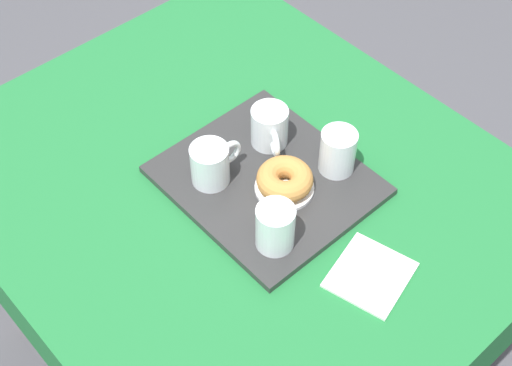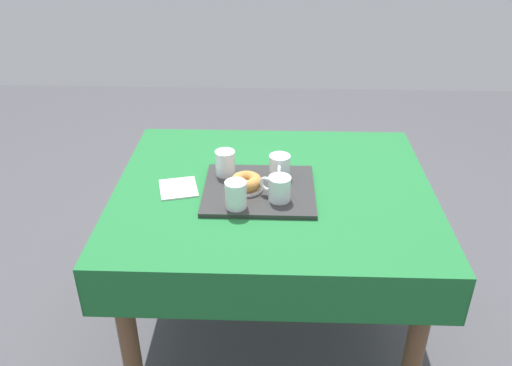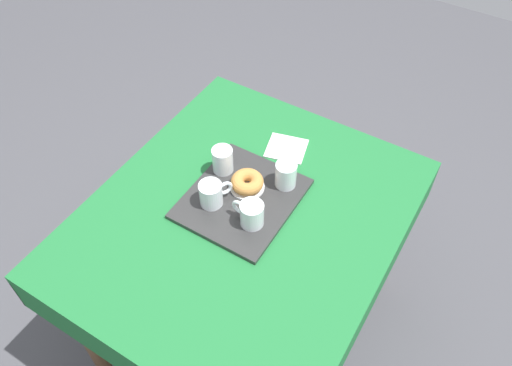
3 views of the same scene
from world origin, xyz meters
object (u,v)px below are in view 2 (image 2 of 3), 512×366
object	(u,v)px
serving_tray	(259,190)
tea_mug_left	(280,167)
dining_table	(273,211)
water_glass_near	(236,196)
donut_plate_left	(246,188)
paper_napkin	(178,188)
tea_mug_right	(279,189)
water_glass_far	(225,164)
sugar_donut_left	(246,182)

from	to	relation	value
serving_tray	tea_mug_left	size ratio (longest dim) A/B	3.34
dining_table	water_glass_near	distance (m)	0.25
dining_table	donut_plate_left	distance (m)	0.16
serving_tray	paper_napkin	xyz separation A→B (m)	(0.29, -0.01, -0.00)
tea_mug_right	tea_mug_left	bearing A→B (deg)	-90.97
dining_table	tea_mug_left	bearing A→B (deg)	-114.19
water_glass_near	water_glass_far	xyz separation A→B (m)	(0.05, -0.22, -0.00)
water_glass_near	tea_mug_left	bearing A→B (deg)	-125.19
water_glass_far	donut_plate_left	size ratio (longest dim) A/B	0.80
water_glass_far	donut_plate_left	world-z (taller)	water_glass_far
water_glass_near	paper_napkin	bearing A→B (deg)	-31.71
donut_plate_left	sugar_donut_left	xyz separation A→B (m)	(0.00, 0.00, 0.03)
tea_mug_left	sugar_donut_left	bearing A→B (deg)	37.17
dining_table	serving_tray	size ratio (longest dim) A/B	2.91
paper_napkin	tea_mug_left	bearing A→B (deg)	-168.75
water_glass_far	paper_napkin	distance (m)	0.19
water_glass_near	water_glass_far	size ratio (longest dim) A/B	1.00
tea_mug_left	water_glass_far	bearing A→B (deg)	-3.92
donut_plate_left	tea_mug_left	bearing A→B (deg)	-142.83
tea_mug_right	water_glass_far	distance (m)	0.25
serving_tray	tea_mug_left	xyz separation A→B (m)	(-0.07, -0.08, 0.05)
serving_tray	dining_table	bearing A→B (deg)	-144.64
dining_table	tea_mug_left	size ratio (longest dim) A/B	9.72
serving_tray	donut_plate_left	size ratio (longest dim) A/B	3.32
tea_mug_left	paper_napkin	bearing A→B (deg)	11.25
serving_tray	water_glass_near	xyz separation A→B (m)	(0.07, 0.12, 0.05)
water_glass_near	sugar_donut_left	xyz separation A→B (m)	(-0.03, -0.12, -0.01)
water_glass_far	donut_plate_left	distance (m)	0.13
tea_mug_right	water_glass_far	bearing A→B (deg)	-40.55
paper_napkin	water_glass_far	bearing A→B (deg)	-152.27
tea_mug_right	donut_plate_left	distance (m)	0.13
tea_mug_left	tea_mug_right	size ratio (longest dim) A/B	1.07
serving_tray	water_glass_far	xyz separation A→B (m)	(0.13, -0.09, 0.05)
dining_table	donut_plate_left	bearing A→B (deg)	23.75
serving_tray	water_glass_near	size ratio (longest dim) A/B	4.16
tea_mug_left	water_glass_far	distance (m)	0.20
dining_table	water_glass_far	xyz separation A→B (m)	(0.18, -0.06, 0.16)
sugar_donut_left	donut_plate_left	bearing A→B (deg)	0.00
tea_mug_right	serving_tray	bearing A→B (deg)	-46.03
serving_tray	water_glass_near	world-z (taller)	water_glass_near
tea_mug_left	paper_napkin	world-z (taller)	tea_mug_left
tea_mug_right	donut_plate_left	size ratio (longest dim) A/B	0.93
tea_mug_left	sugar_donut_left	xyz separation A→B (m)	(0.12, 0.09, -0.01)
water_glass_near	paper_napkin	distance (m)	0.26
tea_mug_right	water_glass_far	world-z (taller)	water_glass_far
dining_table	water_glass_far	world-z (taller)	water_glass_far
tea_mug_right	water_glass_near	size ratio (longest dim) A/B	1.16
tea_mug_right	sugar_donut_left	xyz separation A→B (m)	(0.11, -0.06, -0.01)
donut_plate_left	sugar_donut_left	size ratio (longest dim) A/B	1.05
water_glass_near	sugar_donut_left	size ratio (longest dim) A/B	0.84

